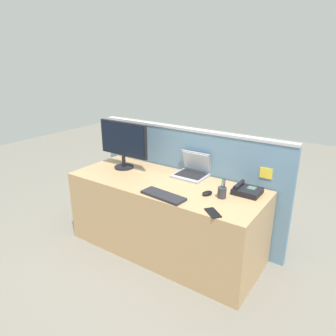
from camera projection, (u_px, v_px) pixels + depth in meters
ground_plane at (165, 248)px, 3.11m from camera, size 10.00×10.00×0.00m
desk at (165, 216)px, 2.99m from camera, size 1.83×0.72×0.71m
cubicle_divider at (187, 182)px, 3.22m from camera, size 2.08×0.08×1.13m
desktop_monitor at (123, 142)px, 3.14m from camera, size 0.58×0.19×0.47m
laptop at (193, 170)px, 3.00m from camera, size 0.30×0.28×0.23m
desk_phone at (247, 190)px, 2.62m from camera, size 0.22×0.19×0.08m
keyboard_main at (163, 196)px, 2.56m from camera, size 0.40×0.17×0.02m
computer_mouse_right_hand at (207, 193)px, 2.59m from camera, size 0.09×0.11×0.03m
pen_cup at (222, 192)px, 2.53m from camera, size 0.07×0.07×0.18m
cell_phone_black_slab at (213, 213)px, 2.29m from camera, size 0.17×0.16×0.01m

